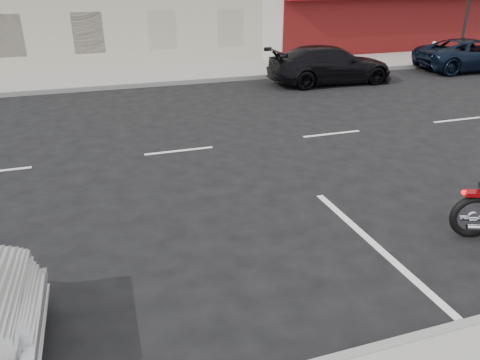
{
  "coord_description": "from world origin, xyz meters",
  "views": [
    {
      "loc": [
        -3.89,
        -10.17,
        3.8
      ],
      "look_at": [
        -1.75,
        -3.76,
        0.8
      ],
      "focal_mm": 35.0,
      "sensor_mm": 36.0,
      "label": 1
    }
  ],
  "objects_px": {
    "suv_far": "(471,55)",
    "car_far": "(330,65)",
    "traffic_light": "(470,3)",
    "fire_hydrant": "(433,49)"
  },
  "relations": [
    {
      "from": "traffic_light",
      "to": "car_far",
      "type": "bearing_deg",
      "value": -161.76
    },
    {
      "from": "suv_far",
      "to": "car_far",
      "type": "height_order",
      "value": "car_far"
    },
    {
      "from": "traffic_light",
      "to": "car_far",
      "type": "distance_m",
      "value": 9.28
    },
    {
      "from": "car_far",
      "to": "suv_far",
      "type": "bearing_deg",
      "value": -85.65
    },
    {
      "from": "suv_far",
      "to": "car_far",
      "type": "bearing_deg",
      "value": 97.58
    },
    {
      "from": "traffic_light",
      "to": "car_far",
      "type": "relative_size",
      "value": 0.8
    },
    {
      "from": "suv_far",
      "to": "car_far",
      "type": "distance_m",
      "value": 6.9
    },
    {
      "from": "suv_far",
      "to": "traffic_light",
      "type": "bearing_deg",
      "value": -30.76
    },
    {
      "from": "fire_hydrant",
      "to": "car_far",
      "type": "distance_m",
      "value": 7.74
    },
    {
      "from": "fire_hydrant",
      "to": "traffic_light",
      "type": "bearing_deg",
      "value": -6.36
    }
  ]
}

